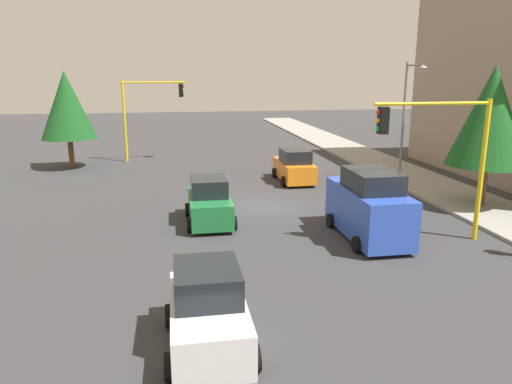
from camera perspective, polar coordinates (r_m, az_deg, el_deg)
The scene contains 12 objects.
ground_plane at distance 23.43m, azimuth 0.51°, elevation -1.81°, with size 120.00×120.00×0.00m, color #353538.
sidewalk_kerb at distance 31.47m, azimuth 17.96°, elevation 1.75°, with size 80.00×4.00×0.15m, color gray.
lane_arrow_near at distance 12.46m, azimuth -3.73°, elevation -16.79°, with size 2.40×1.10×1.10m.
traffic_signal_near_left at distance 19.04m, azimuth 21.08°, elevation 5.50°, with size 0.36×4.59×5.46m.
traffic_signal_far_right at distance 36.28m, azimuth -12.67°, elevation 10.13°, with size 0.36×4.59×5.87m.
street_lamp_curbside at distance 29.06m, azimuth 17.56°, elevation 9.35°, with size 2.15×0.28×7.00m.
tree_roadside_near at distance 24.96m, azimuth 26.17°, elevation 8.10°, with size 3.71×3.71×6.76m.
tree_opposite_side at distance 34.93m, azimuth -21.61°, elevation 9.57°, with size 3.59×3.59×6.53m.
delivery_van_blue at distance 19.28m, azimuth 13.24°, elevation -1.71°, with size 4.80×2.22×2.77m.
car_white at distance 11.72m, azimuth -5.73°, elevation -13.98°, with size 3.62×2.06×1.98m.
car_orange at distance 28.86m, azimuth 4.58°, elevation 3.00°, with size 4.04×2.07×1.98m.
car_green at distance 20.92m, azimuth -5.58°, elevation -1.26°, with size 3.83×2.05×1.98m.
Camera 1 is at (22.17, -4.06, 6.38)m, focal length 33.60 mm.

